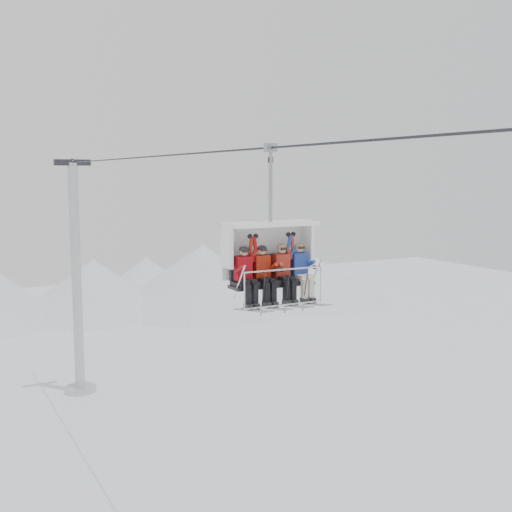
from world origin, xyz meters
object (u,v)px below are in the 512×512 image
skier_far_left (245,274)px  skier_far_right (301,269)px  chairlift_carrier (268,252)px  lift_tower_right (77,295)px  skier_center_left (263,272)px  skier_center_right (283,271)px

skier_far_left → skier_far_right: (1.62, 0.00, 0.00)m
chairlift_carrier → skier_far_left: 0.98m
lift_tower_right → skier_center_left: bearing=-90.7°
lift_tower_right → skier_center_right: size_ratio=7.99×
skier_far_left → skier_far_right: same height
chairlift_carrier → skier_far_left: size_ratio=2.36×
skier_far_right → skier_center_left: bearing=180.0°
lift_tower_right → skier_far_left: size_ratio=7.99×
skier_center_left → skier_center_right: size_ratio=1.00×
skier_far_left → skier_center_left: 0.51m
skier_far_left → skier_center_right: bearing=0.0°
lift_tower_right → skier_far_right: (0.81, -22.96, 4.43)m
skier_center_right → chairlift_carrier: bearing=132.4°
chairlift_carrier → skier_far_left: (-0.81, -0.30, -0.47)m
skier_far_left → skier_far_right: bearing=0.0°
skier_center_left → skier_center_right: bearing=0.0°
lift_tower_right → skier_center_left: lift_tower_right is taller
skier_center_left → skier_far_right: 1.10m
lift_tower_right → skier_far_right: size_ratio=7.99×
skier_far_left → skier_far_right: size_ratio=1.00×
skier_far_right → lift_tower_right: bearing=92.0°
skier_center_right → skier_far_right: (0.53, 0.00, 0.00)m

